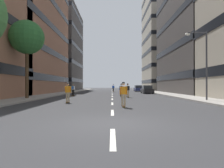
% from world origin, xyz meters
% --- Properties ---
extents(ground_plane, '(159.75, 159.75, 0.00)m').
position_xyz_m(ground_plane, '(0.00, 26.62, 0.00)').
color(ground_plane, '#333335').
extents(sidewalk_left, '(3.17, 73.22, 0.14)m').
position_xyz_m(sidewalk_left, '(-9.29, 29.95, 0.07)').
color(sidewalk_left, '#9E9991').
rests_on(sidewalk_left, ground_plane).
extents(sidewalk_right, '(3.17, 73.22, 0.14)m').
position_xyz_m(sidewalk_right, '(9.29, 29.95, 0.07)').
color(sidewalk_right, '#9E9991').
rests_on(sidewalk_right, ground_plane).
extents(lane_markings, '(0.16, 62.20, 0.01)m').
position_xyz_m(lane_markings, '(0.00, 28.00, 0.00)').
color(lane_markings, silver).
rests_on(lane_markings, ground_plane).
extents(building_left_mid, '(15.03, 22.33, 23.50)m').
position_xyz_m(building_left_mid, '(-18.34, 27.35, 11.84)').
color(building_left_mid, '#9E6B51').
rests_on(building_left_mid, ground_plane).
extents(building_left_far, '(15.03, 19.55, 25.71)m').
position_xyz_m(building_left_far, '(-18.34, 52.04, 12.94)').
color(building_left_far, '#4C4744').
rests_on(building_left_far, ground_plane).
extents(building_right_mid, '(15.03, 20.87, 26.00)m').
position_xyz_m(building_right_mid, '(18.34, 27.35, 13.09)').
color(building_right_mid, '#4C4744').
rests_on(building_right_mid, ground_plane).
extents(building_right_far, '(15.03, 16.63, 31.63)m').
position_xyz_m(building_right_far, '(18.34, 52.04, 15.91)').
color(building_right_far, '#BCB29E').
rests_on(building_right_far, ground_plane).
extents(parked_car_near, '(1.82, 4.40, 1.52)m').
position_xyz_m(parked_car_near, '(6.51, 27.17, 0.70)').
color(parked_car_near, black).
rests_on(parked_car_near, ground_plane).
extents(parked_car_mid, '(1.82, 4.40, 1.52)m').
position_xyz_m(parked_car_mid, '(6.51, 38.88, 0.70)').
color(parked_car_mid, navy).
rests_on(parked_car_mid, ground_plane).
extents(street_tree_mid, '(3.66, 3.66, 8.46)m').
position_xyz_m(street_tree_mid, '(-9.29, 12.80, 6.71)').
color(street_tree_mid, '#4C3823').
rests_on(street_tree_mid, sidewalk_left).
extents(streetlamp_right, '(2.13, 0.30, 6.50)m').
position_xyz_m(streetlamp_right, '(8.61, 10.23, 4.14)').
color(streetlamp_right, '#3F3F44').
rests_on(streetlamp_right, sidewalk_right).
extents(skater_0, '(0.57, 0.92, 1.78)m').
position_xyz_m(skater_0, '(1.23, 17.47, 1.02)').
color(skater_0, brown).
rests_on(skater_0, ground_plane).
extents(skater_1, '(0.53, 0.90, 1.78)m').
position_xyz_m(skater_1, '(0.27, 35.71, 0.98)').
color(skater_1, brown).
rests_on(skater_1, ground_plane).
extents(skater_2, '(0.55, 0.91, 1.78)m').
position_xyz_m(skater_2, '(-5.48, 18.56, 1.02)').
color(skater_2, brown).
rests_on(skater_2, ground_plane).
extents(skater_3, '(0.56, 0.92, 1.78)m').
position_xyz_m(skater_3, '(1.97, 16.13, 0.98)').
color(skater_3, brown).
rests_on(skater_3, ground_plane).
extents(skater_4, '(0.53, 0.90, 1.78)m').
position_xyz_m(skater_4, '(0.78, 5.60, 0.98)').
color(skater_4, brown).
rests_on(skater_4, ground_plane).
extents(skater_5, '(0.54, 0.90, 1.78)m').
position_xyz_m(skater_5, '(-3.89, 8.85, 0.98)').
color(skater_5, brown).
rests_on(skater_5, ground_plane).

